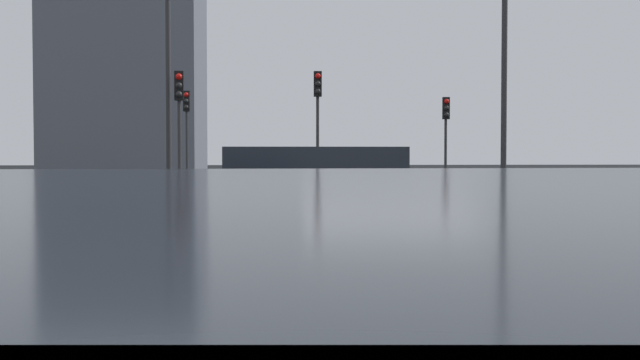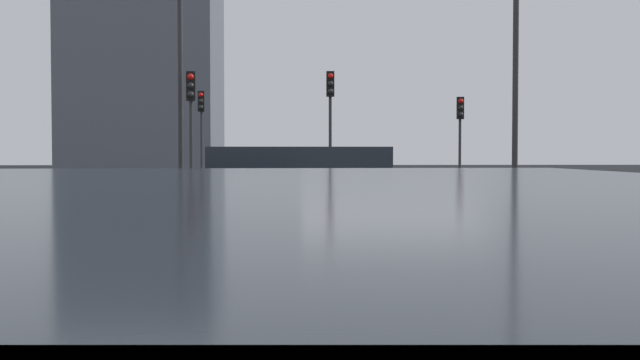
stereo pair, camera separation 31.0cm
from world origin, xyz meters
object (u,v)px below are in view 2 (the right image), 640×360
car_grey_right_third (295,234)px  street_lamp_far (516,39)px  traffic_light_far_right (460,123)px  traffic_light_near_left (201,118)px  traffic_light_far_left (191,108)px  traffic_light_near_right (330,106)px  car_red_right_second (281,195)px  car_beige_right_lead (277,184)px  street_lamp_kerbside (180,74)px

car_grey_right_third → street_lamp_far: 16.21m
car_grey_right_third → traffic_light_far_right: size_ratio=1.18×
car_grey_right_third → street_lamp_far: (14.43, -6.28, 3.90)m
traffic_light_near_left → traffic_light_far_right: traffic_light_near_left is taller
street_lamp_far → traffic_light_far_right: bearing=-4.1°
traffic_light_near_left → traffic_light_far_left: traffic_light_near_left is taller
traffic_light_near_right → car_red_right_second: bearing=-5.9°
traffic_light_near_left → street_lamp_far: (-13.45, -10.04, 1.65)m
car_beige_right_lead → car_grey_right_third: bearing=-178.9°
car_grey_right_third → street_lamp_kerbside: street_lamp_kerbside is taller
car_red_right_second → street_lamp_kerbside: 12.19m
traffic_light_near_left → traffic_light_far_left: 10.52m
street_lamp_far → car_beige_right_lead: bearing=104.4°
car_grey_right_third → car_beige_right_lead: bearing=0.1°
car_red_right_second → street_lamp_far: bearing=-37.3°
traffic_light_far_left → traffic_light_far_right: size_ratio=1.07×
car_beige_right_lead → car_grey_right_third: (-12.74, -0.29, 0.05)m
traffic_light_near_left → street_lamp_kerbside: bearing=3.6°
car_red_right_second → traffic_light_near_left: bearing=11.7°
car_grey_right_third → traffic_light_far_right: traffic_light_far_right is taller
car_grey_right_third → traffic_light_near_left: bearing=6.5°
traffic_light_far_right → street_lamp_far: 10.65m
car_grey_right_third → traffic_light_far_right: bearing=-17.0°
car_beige_right_lead → street_lamp_far: 7.85m
traffic_light_near_left → car_beige_right_lead: bearing=14.3°
traffic_light_far_right → traffic_light_near_left: bearing=-102.4°
car_beige_right_lead → street_lamp_far: street_lamp_far is taller
car_red_right_second → traffic_light_near_left: traffic_light_near_left is taller
car_grey_right_third → traffic_light_near_right: (21.09, -1.52, 2.39)m
car_red_right_second → traffic_light_far_right: traffic_light_far_right is taller
traffic_light_far_right → street_lamp_far: bearing=-1.0°
traffic_light_near_left → traffic_light_near_right: (-6.79, -5.28, 0.14)m
car_grey_right_third → traffic_light_far_left: bearing=8.6°
car_red_right_second → traffic_light_near_right: size_ratio=1.01×
traffic_light_near_left → car_grey_right_third: bearing=9.1°
traffic_light_near_right → street_lamp_kerbside: size_ratio=0.66×
traffic_light_near_left → street_lamp_kerbside: 10.02m
street_lamp_kerbside → car_red_right_second: bearing=-164.2°
car_red_right_second → car_grey_right_third: 6.60m
traffic_light_near_right → car_grey_right_third: bearing=-3.3°
car_beige_right_lead → traffic_light_near_left: bearing=12.6°
traffic_light_near_left → traffic_light_near_right: size_ratio=0.95×
street_lamp_kerbside → street_lamp_far: street_lamp_far is taller
car_beige_right_lead → street_lamp_far: (1.69, -6.57, 3.94)m
street_lamp_kerbside → car_grey_right_third: bearing=-169.3°
car_grey_right_third → car_red_right_second: bearing=0.3°
car_red_right_second → traffic_light_near_right: traffic_light_near_right is taller
car_beige_right_lead → traffic_light_near_right: size_ratio=1.02×
traffic_light_near_left → street_lamp_kerbside: street_lamp_kerbside is taller
car_beige_right_lead → traffic_light_near_left: 15.70m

